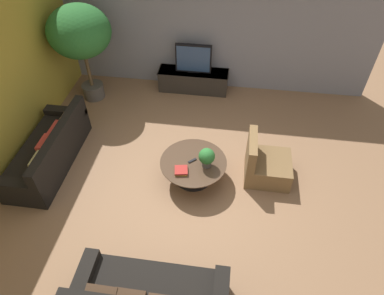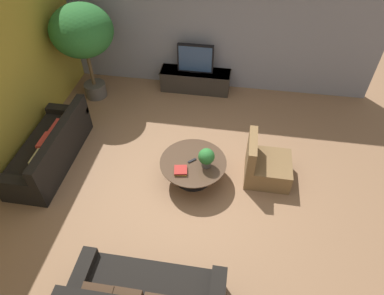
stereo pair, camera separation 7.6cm
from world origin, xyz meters
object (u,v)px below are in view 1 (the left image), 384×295
at_px(coffee_table, 193,167).
at_px(potted_palm_tall, 80,34).
at_px(media_console, 193,80).
at_px(armchair_wicker, 265,165).
at_px(couch_by_wall, 50,152).
at_px(potted_plant_tabletop, 207,157).
at_px(television, 193,59).

bearing_deg(coffee_table, potted_palm_tall, 140.45).
xyz_separation_m(media_console, armchair_wicker, (1.65, -2.55, 0.01)).
distance_m(media_console, armchair_wicker, 3.04).
bearing_deg(couch_by_wall, potted_plant_tabletop, 88.57).
distance_m(armchair_wicker, potted_palm_tall, 4.55).
xyz_separation_m(television, couch_by_wall, (-2.31, -2.79, -0.54)).
bearing_deg(potted_palm_tall, television, 15.09).
bearing_deg(coffee_table, couch_by_wall, 179.61).
height_order(couch_by_wall, armchair_wicker, armchair_wicker).
bearing_deg(television, potted_palm_tall, -164.91).
xyz_separation_m(media_console, potted_palm_tall, (-2.27, -0.61, 1.29)).
distance_m(television, armchair_wicker, 3.09).
height_order(media_console, armchair_wicker, armchair_wicker).
xyz_separation_m(media_console, coffee_table, (0.39, -2.81, 0.05)).
bearing_deg(media_console, armchair_wicker, -57.13).
xyz_separation_m(coffee_table, potted_plant_tabletop, (0.23, -0.05, 0.33)).
bearing_deg(coffee_table, television, 97.83).
xyz_separation_m(couch_by_wall, potted_plant_tabletop, (2.93, -0.07, 0.35)).
distance_m(television, coffee_table, 2.88).
bearing_deg(potted_plant_tabletop, potted_palm_tall, 142.12).
height_order(coffee_table, armchair_wicker, armchair_wicker).
relative_size(television, couch_by_wall, 0.38).
relative_size(media_console, couch_by_wall, 0.77).
relative_size(potted_palm_tall, potted_plant_tabletop, 5.87).
bearing_deg(television, couch_by_wall, -129.68).
bearing_deg(potted_plant_tabletop, television, 102.22).
bearing_deg(media_console, potted_plant_tabletop, -77.79).
bearing_deg(media_console, potted_palm_tall, -164.87).
xyz_separation_m(couch_by_wall, armchair_wicker, (3.96, 0.24, -0.02)).
bearing_deg(armchair_wicker, television, 32.88).
relative_size(armchair_wicker, potted_palm_tall, 0.40).
distance_m(coffee_table, couch_by_wall, 2.70).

